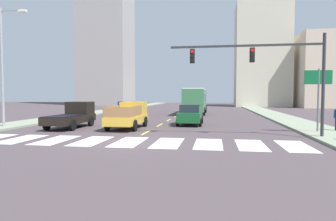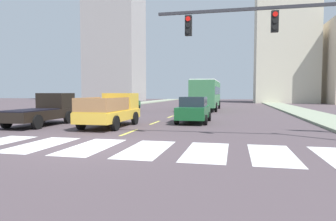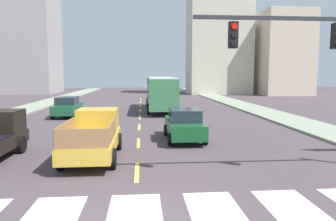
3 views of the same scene
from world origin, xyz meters
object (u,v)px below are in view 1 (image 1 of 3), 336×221
object	(u,v)px
pickup_stakebed	(129,116)
direction_sign_green	(318,87)
streetlight_left	(4,62)
traffic_signal_gantry	(272,66)
sedan_near_right	(127,108)
sedan_far	(190,115)
pickup_dark	(73,115)
city_bus	(195,99)

from	to	relation	value
pickup_stakebed	direction_sign_green	size ratio (longest dim) A/B	1.24
direction_sign_green	streetlight_left	xyz separation A→B (m)	(-22.28, -0.16, 1.94)
pickup_stakebed	traffic_signal_gantry	distance (m)	10.86
traffic_signal_gantry	streetlight_left	bearing A→B (deg)	173.33
sedan_near_right	pickup_stakebed	bearing A→B (deg)	-72.60
pickup_stakebed	sedan_far	xyz separation A→B (m)	(4.40, 3.08, -0.08)
pickup_dark	streetlight_left	xyz separation A→B (m)	(-4.87, -1.22, 4.05)
pickup_stakebed	direction_sign_green	world-z (taller)	direction_sign_green
sedan_near_right	traffic_signal_gantry	size ratio (longest dim) A/B	0.50
city_bus	sedan_far	distance (m)	14.27
city_bus	streetlight_left	size ratio (longest dim) A/B	1.20
city_bus	traffic_signal_gantry	xyz separation A→B (m)	(5.76, -20.97, 2.24)
traffic_signal_gantry	direction_sign_green	distance (m)	4.24
sedan_near_right	sedan_far	distance (m)	13.45
city_bus	streetlight_left	world-z (taller)	streetlight_left
pickup_dark	traffic_signal_gantry	xyz separation A→B (m)	(14.09, -3.44, 3.27)
direction_sign_green	sedan_far	bearing A→B (deg)	153.01
city_bus	traffic_signal_gantry	world-z (taller)	traffic_signal_gantry
sedan_near_right	streetlight_left	bearing A→B (deg)	-108.91
streetlight_left	pickup_stakebed	bearing A→B (deg)	8.92
sedan_far	traffic_signal_gantry	size ratio (longest dim) A/B	0.50
traffic_signal_gantry	direction_sign_green	size ratio (longest dim) A/B	2.11
pickup_dark	direction_sign_green	bearing A→B (deg)	-3.65
sedan_far	traffic_signal_gantry	world-z (taller)	traffic_signal_gantry
sedan_far	direction_sign_green	distance (m)	9.89
streetlight_left	sedan_far	bearing A→B (deg)	18.35
pickup_stakebed	direction_sign_green	distance (m)	13.23
city_bus	sedan_near_right	xyz separation A→B (m)	(-8.15, -3.91, -1.09)
traffic_signal_gantry	streetlight_left	world-z (taller)	streetlight_left
sedan_near_right	streetlight_left	world-z (taller)	streetlight_left
sedan_near_right	traffic_signal_gantry	bearing A→B (deg)	-50.94
pickup_dark	sedan_far	bearing A→B (deg)	20.47
direction_sign_green	traffic_signal_gantry	bearing A→B (deg)	-144.40
city_bus	pickup_stakebed	bearing A→B (deg)	-103.75
pickup_stakebed	streetlight_left	xyz separation A→B (m)	(-9.28, -1.46, 4.03)
city_bus	pickup_dark	bearing A→B (deg)	-116.39
pickup_dark	traffic_signal_gantry	bearing A→B (deg)	-13.86
traffic_signal_gantry	direction_sign_green	bearing A→B (deg)	35.60
city_bus	sedan_far	xyz separation A→B (m)	(0.48, -14.22, -1.09)
pickup_dark	sedan_near_right	world-z (taller)	pickup_dark
pickup_dark	city_bus	bearing A→B (deg)	64.43
pickup_stakebed	pickup_dark	xyz separation A→B (m)	(-4.41, -0.23, -0.02)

